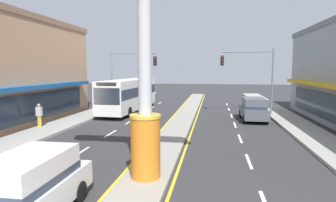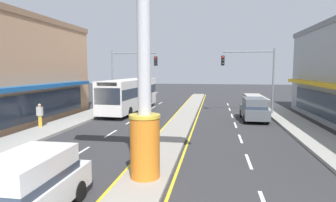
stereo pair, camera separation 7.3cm
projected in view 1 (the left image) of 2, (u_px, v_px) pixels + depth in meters
name	position (u px, v px, depth m)	size (l,w,h in m)	color
median_strip	(181.00, 122.00, 22.49)	(1.82, 52.00, 0.14)	gray
sidewalk_left	(65.00, 124.00, 21.91)	(2.55, 60.00, 0.18)	#9E9B93
sidewalk_right	(306.00, 131.00, 19.14)	(2.55, 60.00, 0.18)	#9E9B93
lane_markings	(179.00, 127.00, 21.17)	(8.56, 52.00, 0.01)	silver
district_sign	(145.00, 64.00, 10.41)	(7.16, 1.19, 8.34)	orange
traffic_light_left_side	(128.00, 70.00, 28.92)	(4.86, 0.46, 6.20)	slate
traffic_light_right_side	(253.00, 70.00, 26.31)	(4.86, 0.46, 6.20)	slate
bus_far_right_lane	(129.00, 93.00, 28.57)	(3.02, 11.30, 3.26)	silver
suv_mid_left_lane	(253.00, 109.00, 23.67)	(2.00, 4.62, 1.90)	#4C5156
suv_far_left_oncoming	(26.00, 188.00, 7.84)	(2.00, 4.62, 1.90)	silver
pedestrian_near_kerb	(39.00, 114.00, 20.06)	(0.40, 0.22, 1.67)	gold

